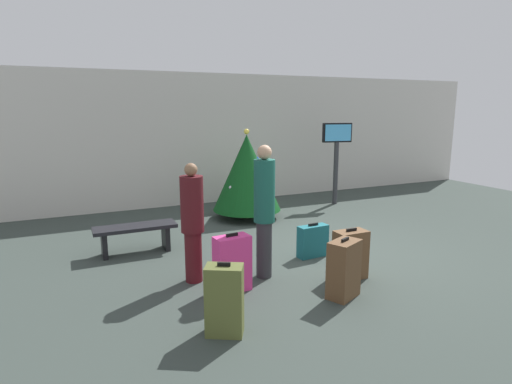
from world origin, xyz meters
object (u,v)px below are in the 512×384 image
waiting_bench (135,233)px  suitcase_1 (232,264)px  suitcase_2 (224,300)px  suitcase_4 (350,255)px  traveller_1 (264,208)px  holiday_tree (247,173)px  suitcase_0 (313,241)px  flight_info_kiosk (337,150)px  suitcase_3 (344,269)px  traveller_0 (192,220)px

waiting_bench → suitcase_1: size_ratio=1.69×
suitcase_2 → suitcase_4: size_ratio=1.10×
waiting_bench → traveller_1: bearing=-50.1°
traveller_1 → holiday_tree: bearing=70.9°
holiday_tree → suitcase_0: holiday_tree is taller
suitcase_0 → suitcase_1: bearing=-158.0°
suitcase_1 → suitcase_2: bearing=-115.8°
suitcase_2 → flight_info_kiosk: bearing=45.0°
suitcase_2 → suitcase_4: bearing=17.6°
suitcase_2 → suitcase_3: size_ratio=1.03×
suitcase_0 → suitcase_1: (-1.69, -0.68, 0.12)m
waiting_bench → suitcase_3: bearing=-52.8°
flight_info_kiosk → suitcase_1: 5.83m
suitcase_3 → waiting_bench: bearing=127.2°
waiting_bench → suitcase_3: 3.59m
holiday_tree → traveller_1: bearing=-109.1°
holiday_tree → suitcase_1: holiday_tree is taller
traveller_1 → suitcase_4: bearing=-26.9°
suitcase_0 → suitcase_1: 1.83m
suitcase_3 → suitcase_0: bearing=72.8°
waiting_bench → suitcase_1: bearing=-65.8°
holiday_tree → traveller_0: 3.57m
holiday_tree → suitcase_1: size_ratio=2.47×
flight_info_kiosk → suitcase_3: size_ratio=2.57×
suitcase_1 → suitcase_3: suitcase_1 is taller
flight_info_kiosk → suitcase_4: 4.97m
traveller_1 → suitcase_1: 0.92m
flight_info_kiosk → waiting_bench: 5.62m
waiting_bench → traveller_0: 1.74m
waiting_bench → suitcase_0: suitcase_0 is taller
waiting_bench → suitcase_2: suitcase_2 is taller
traveller_0 → suitcase_4: traveller_0 is taller
waiting_bench → suitcase_2: 3.11m
waiting_bench → suitcase_0: (2.63, -1.40, -0.09)m
suitcase_2 → traveller_1: bearing=49.3°
suitcase_2 → suitcase_4: 2.29m
traveller_0 → suitcase_1: bearing=-54.0°
suitcase_3 → suitcase_4: bearing=45.7°
flight_info_kiosk → suitcase_2: 6.85m
suitcase_0 → suitcase_2: (-2.17, -1.68, 0.13)m
waiting_bench → suitcase_1: suitcase_1 is taller
traveller_0 → suitcase_3: 2.14m
traveller_1 → suitcase_2: traveller_1 is taller
holiday_tree → traveller_0: (-2.08, -2.90, -0.13)m
suitcase_4 → flight_info_kiosk: bearing=57.5°
traveller_0 → traveller_1: (0.97, -0.27, 0.14)m
suitcase_1 → flight_info_kiosk: bearing=41.3°
traveller_0 → suitcase_0: (2.07, 0.16, -0.63)m
waiting_bench → suitcase_1: (0.94, -2.08, 0.03)m
traveller_0 → suitcase_4: size_ratio=2.27×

